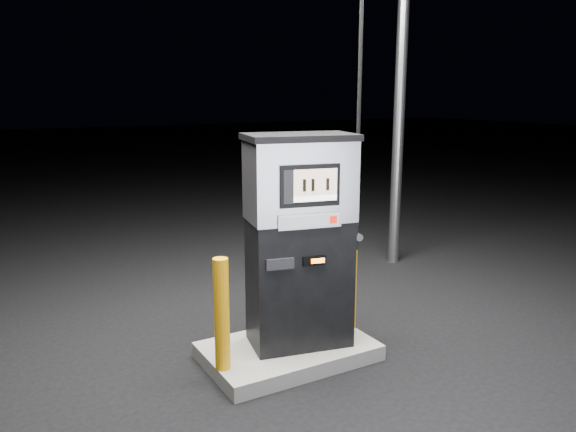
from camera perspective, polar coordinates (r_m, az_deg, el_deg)
ground at (r=5.64m, az=0.01°, el=-14.26°), size 80.00×80.00×0.00m
pump_island at (r=5.61m, az=0.01°, el=-13.58°), size 1.60×1.00×0.15m
fuel_dispenser at (r=5.27m, az=1.21°, el=-2.36°), size 1.17×0.79×4.19m
bollard_left at (r=4.96m, az=-6.75°, el=-9.91°), size 0.14×0.14×1.01m
bollard_right at (r=5.78m, az=6.31°, el=-6.51°), size 0.16×0.16×1.03m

